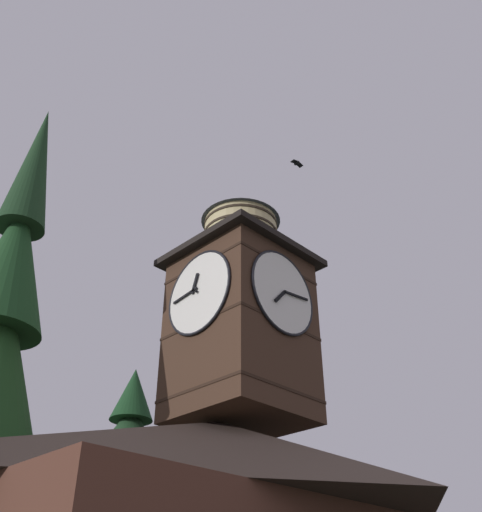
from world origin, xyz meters
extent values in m
pyramid|color=#2D231E|center=(-1.67, -1.27, 5.59)|extent=(15.90, 10.45, 2.97)
cube|color=#422B1E|center=(-2.41, -1.01, 10.09)|extent=(3.99, 3.99, 6.04)
cube|color=black|center=(-2.41, -1.01, 7.79)|extent=(4.03, 4.03, 0.10)
cube|color=black|center=(-2.41, -1.01, 10.06)|extent=(4.03, 4.03, 0.10)
cube|color=black|center=(-2.41, -1.01, 12.32)|extent=(4.03, 4.03, 0.10)
cylinder|color=white|center=(-2.41, 1.02, 11.18)|extent=(3.03, 0.10, 3.03)
torus|color=black|center=(-2.41, 1.04, 11.18)|extent=(3.13, 0.10, 3.13)
cube|color=black|center=(-2.16, 1.12, 10.90)|extent=(0.60, 0.04, 0.64)
cube|color=black|center=(-3.03, 1.12, 11.25)|extent=(1.24, 0.04, 0.23)
sphere|color=black|center=(-2.41, 1.13, 11.18)|extent=(0.10, 0.10, 0.10)
cylinder|color=white|center=(-0.39, -1.01, 11.18)|extent=(0.10, 3.03, 3.03)
torus|color=black|center=(-0.36, -1.01, 11.18)|extent=(0.10, 3.13, 3.13)
cube|color=black|center=(-0.29, -1.13, 11.54)|extent=(0.04, 0.35, 0.76)
cube|color=black|center=(-0.29, -1.63, 11.25)|extent=(0.04, 1.24, 0.23)
sphere|color=black|center=(-0.28, -1.01, 11.18)|extent=(0.10, 0.10, 0.10)
cube|color=black|center=(-2.41, -1.01, 13.23)|extent=(4.69, 4.69, 0.25)
cylinder|color=tan|center=(-2.41, -1.01, 14.26)|extent=(2.86, 2.86, 1.81)
cylinder|color=#2D2319|center=(-2.41, -1.01, 13.58)|extent=(2.92, 2.92, 0.10)
cylinder|color=#2D2319|center=(-2.41, -1.01, 14.03)|extent=(2.92, 2.92, 0.10)
cylinder|color=#2D2319|center=(-2.41, -1.01, 14.49)|extent=(2.92, 2.92, 0.10)
cylinder|color=#2D2319|center=(-2.41, -1.01, 14.94)|extent=(2.92, 2.92, 0.10)
cone|color=#424C5B|center=(-2.41, -1.01, 15.69)|extent=(3.16, 3.16, 1.05)
sphere|color=#424C5B|center=(-2.41, -1.01, 16.31)|extent=(0.16, 0.16, 0.16)
cone|color=#19301B|center=(-3.48, -8.78, 5.54)|extent=(4.41, 4.41, 2.15)
cone|color=#153A1E|center=(-3.48, -8.78, 7.04)|extent=(3.57, 3.57, 2.09)
cone|color=#1D3C21|center=(-3.48, -8.78, 8.65)|extent=(2.73, 2.73, 2.24)
cone|color=#183D1E|center=(-3.48, -8.78, 10.24)|extent=(1.90, 1.90, 2.36)
cone|color=#1A3E1D|center=(4.78, -4.53, 11.69)|extent=(2.84, 2.84, 5.16)
cone|color=#19341C|center=(4.78, -4.53, 15.84)|extent=(1.67, 1.67, 5.64)
sphere|color=silver|center=(-13.75, -28.24, 13.16)|extent=(1.47, 1.47, 1.47)
ellipsoid|color=black|center=(-4.40, 0.47, 18.61)|extent=(0.19, 0.31, 0.17)
cube|color=black|center=(-4.55, 0.48, 18.61)|extent=(0.32, 0.23, 0.11)
cube|color=black|center=(-4.25, 0.46, 18.61)|extent=(0.32, 0.23, 0.11)
camera|label=1|loc=(11.06, 12.37, 1.54)|focal=41.04mm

